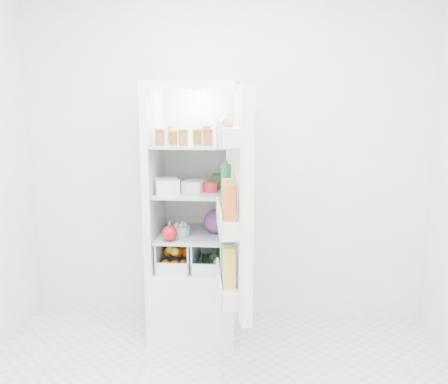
# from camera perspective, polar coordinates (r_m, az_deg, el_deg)

# --- Properties ---
(room_walls) EXTENTS (3.02, 3.02, 2.61)m
(room_walls) POSITION_cam_1_polar(r_m,az_deg,el_deg) (2.21, -2.85, 7.54)
(room_walls) COLOR silver
(room_walls) RESTS_ON ground
(refrigerator) EXTENTS (0.60, 0.60, 1.80)m
(refrigerator) POSITION_cam_1_polar(r_m,az_deg,el_deg) (3.63, -3.29, -5.69)
(refrigerator) COLOR silver
(refrigerator) RESTS_ON ground
(shelf_low) EXTENTS (0.49, 0.53, 0.01)m
(shelf_low) POSITION_cam_1_polar(r_m,az_deg,el_deg) (3.55, -3.44, -4.84)
(shelf_low) COLOR #A1B4BD
(shelf_low) RESTS_ON refrigerator
(shelf_mid) EXTENTS (0.49, 0.53, 0.02)m
(shelf_mid) POSITION_cam_1_polar(r_m,az_deg,el_deg) (3.48, -3.50, 0.07)
(shelf_mid) COLOR #A1B4BD
(shelf_mid) RESTS_ON refrigerator
(shelf_top) EXTENTS (0.49, 0.53, 0.02)m
(shelf_top) POSITION_cam_1_polar(r_m,az_deg,el_deg) (3.43, -3.57, 5.48)
(shelf_top) COLOR #A1B4BD
(shelf_top) RESTS_ON refrigerator
(crisper_left) EXTENTS (0.23, 0.46, 0.22)m
(crisper_left) POSITION_cam_1_polar(r_m,az_deg,el_deg) (3.61, -5.35, -6.76)
(crisper_left) COLOR silver
(crisper_left) RESTS_ON refrigerator
(crisper_right) EXTENTS (0.23, 0.46, 0.22)m
(crisper_right) POSITION_cam_1_polar(r_m,az_deg,el_deg) (3.58, -1.46, -6.88)
(crisper_right) COLOR silver
(crisper_right) RESTS_ON refrigerator
(condiment_jars) EXTENTS (0.46, 0.34, 0.08)m
(condiment_jars) POSITION_cam_1_polar(r_m,az_deg,el_deg) (3.37, -3.89, 6.22)
(condiment_jars) COLOR #B21919
(condiment_jars) RESTS_ON shelf_top
(squeeze_bottle) EXTENTS (0.06, 0.06, 0.17)m
(squeeze_bottle) POSITION_cam_1_polar(r_m,az_deg,el_deg) (3.56, 0.23, 7.27)
(squeeze_bottle) COLOR white
(squeeze_bottle) RESTS_ON shelf_top
(tub_white) EXTENTS (0.20, 0.20, 0.10)m
(tub_white) POSITION_cam_1_polar(r_m,az_deg,el_deg) (3.39, -6.61, 0.70)
(tub_white) COLOR silver
(tub_white) RESTS_ON shelf_mid
(tub_cream) EXTENTS (0.16, 0.16, 0.08)m
(tub_cream) POSITION_cam_1_polar(r_m,az_deg,el_deg) (3.42, -3.49, 0.68)
(tub_cream) COLOR silver
(tub_cream) RESTS_ON shelf_mid
(tin_red) EXTENTS (0.13, 0.13, 0.07)m
(tin_red) POSITION_cam_1_polar(r_m,az_deg,el_deg) (3.43, -1.52, 0.61)
(tin_red) COLOR red
(tin_red) RESTS_ON shelf_mid
(tub_green) EXTENTS (0.12, 0.16, 0.09)m
(tub_green) POSITION_cam_1_polar(r_m,az_deg,el_deg) (3.59, -0.50, 1.29)
(tub_green) COLOR #3A803C
(tub_green) RESTS_ON shelf_mid
(red_cabbage) EXTENTS (0.17, 0.17, 0.17)m
(red_cabbage) POSITION_cam_1_polar(r_m,az_deg,el_deg) (3.53, -0.91, -3.35)
(red_cabbage) COLOR #551F5C
(red_cabbage) RESTS_ON shelf_low
(bell_pepper) EXTENTS (0.10, 0.10, 0.10)m
(bell_pepper) POSITION_cam_1_polar(r_m,az_deg,el_deg) (3.38, -6.21, -4.71)
(bell_pepper) COLOR #B50B17
(bell_pepper) RESTS_ON shelf_low
(mushroom_bowl) EXTENTS (0.17, 0.17, 0.06)m
(mushroom_bowl) POSITION_cam_1_polar(r_m,az_deg,el_deg) (3.51, -5.00, -4.40)
(mushroom_bowl) COLOR #8BB8D0
(mushroom_bowl) RESTS_ON shelf_low
(citrus_pile) EXTENTS (0.20, 0.24, 0.16)m
(citrus_pile) POSITION_cam_1_polar(r_m,az_deg,el_deg) (3.57, -5.51, -7.30)
(citrus_pile) COLOR orange
(citrus_pile) RESTS_ON refrigerator
(veg_pile) EXTENTS (0.16, 0.30, 0.10)m
(veg_pile) POSITION_cam_1_polar(r_m,az_deg,el_deg) (3.59, -1.38, -7.61)
(veg_pile) COLOR #26521B
(veg_pile) RESTS_ON refrigerator
(fridge_door) EXTENTS (0.24, 0.60, 1.30)m
(fridge_door) POSITION_cam_1_polar(r_m,az_deg,el_deg) (2.88, 1.61, -1.51)
(fridge_door) COLOR silver
(fridge_door) RESTS_ON refrigerator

